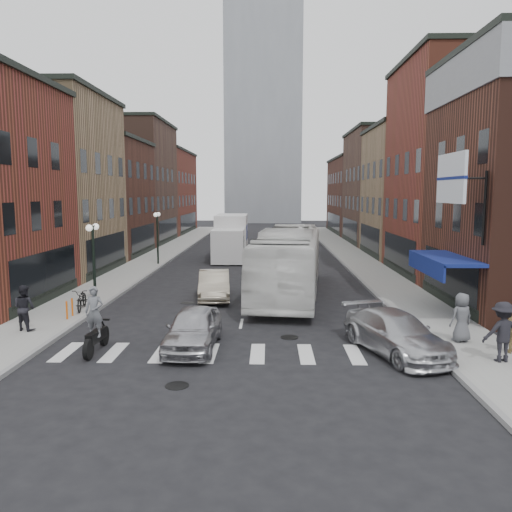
{
  "coord_description": "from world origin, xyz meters",
  "views": [
    {
      "loc": [
        1.19,
        -19.96,
        5.65
      ],
      "look_at": [
        0.53,
        4.88,
        2.46
      ],
      "focal_mm": 35.0,
      "sensor_mm": 36.0,
      "label": 1
    }
  ],
  "objects": [
    {
      "name": "bldg_left_mid_b",
      "position": [
        -14.99,
        24.0,
        5.15
      ],
      "size": [
        10.3,
        10.2,
        10.3
      ],
      "color": "#442218",
      "rests_on": "ground"
    },
    {
      "name": "ped_right_c",
      "position": [
        8.3,
        -1.84,
        1.06
      ],
      "size": [
        1.04,
        0.85,
        1.82
      ],
      "primitive_type": "imported",
      "rotation": [
        0.0,
        0.0,
        3.5
      ],
      "color": "#56585D",
      "rests_on": "sidewalk_right"
    },
    {
      "name": "awning_blue",
      "position": [
        8.93,
        2.5,
        2.63
      ],
      "size": [
        1.8,
        5.0,
        0.78
      ],
      "color": "navy",
      "rests_on": "ground"
    },
    {
      "name": "sedan_left_near",
      "position": [
        -1.55,
        -2.43,
        0.74
      ],
      "size": [
        1.89,
        4.41,
        1.48
      ],
      "primitive_type": "imported",
      "rotation": [
        0.0,
        0.0,
        -0.03
      ],
      "color": "#B5B4B9",
      "rests_on": "ground"
    },
    {
      "name": "streetlamp_near",
      "position": [
        -7.4,
        4.0,
        2.91
      ],
      "size": [
        0.32,
        1.22,
        4.11
      ],
      "color": "black",
      "rests_on": "ground"
    },
    {
      "name": "streetlamp_far",
      "position": [
        -7.4,
        18.0,
        2.91
      ],
      "size": [
        0.32,
        1.22,
        4.11
      ],
      "color": "black",
      "rests_on": "ground"
    },
    {
      "name": "ped_right_a",
      "position": [
        8.79,
        -4.0,
        1.14
      ],
      "size": [
        1.35,
        0.8,
        1.98
      ],
      "primitive_type": "imported",
      "rotation": [
        0.0,
        0.0,
        3.27
      ],
      "color": "black",
      "rests_on": "sidewalk_right"
    },
    {
      "name": "curb_car",
      "position": [
        5.66,
        -2.81,
        0.72
      ],
      "size": [
        3.55,
        5.36,
        1.44
      ],
      "primitive_type": "imported",
      "rotation": [
        0.0,
        0.0,
        0.34
      ],
      "color": "silver",
      "rests_on": "ground"
    },
    {
      "name": "distant_tower",
      "position": [
        0.0,
        78.0,
        25.0
      ],
      "size": [
        14.0,
        14.0,
        50.0
      ],
      "primitive_type": "cube",
      "color": "#9399A0",
      "rests_on": "ground"
    },
    {
      "name": "bldg_left_far_a",
      "position": [
        -14.99,
        35.0,
        6.65
      ],
      "size": [
        10.3,
        12.2,
        13.3
      ],
      "color": "#4A2F25",
      "rests_on": "ground"
    },
    {
      "name": "ped_left_solo",
      "position": [
        -8.57,
        -0.75,
        1.07
      ],
      "size": [
        1.01,
        0.78,
        1.84
      ],
      "primitive_type": "imported",
      "rotation": [
        0.0,
        0.0,
        2.81
      ],
      "color": "black",
      "rests_on": "sidewalk_left"
    },
    {
      "name": "curb_left",
      "position": [
        -7.0,
        22.0,
        0.0
      ],
      "size": [
        0.2,
        74.0,
        0.16
      ],
      "primitive_type": "cube",
      "color": "gray",
      "rests_on": "ground"
    },
    {
      "name": "bldg_right_mid_b",
      "position": [
        14.99,
        24.0,
        5.65
      ],
      "size": [
        10.3,
        10.2,
        11.3
      ],
      "color": "olive",
      "rests_on": "ground"
    },
    {
      "name": "motorcycle_rider",
      "position": [
        -4.92,
        -3.04,
        1.12
      ],
      "size": [
        0.68,
        2.35,
        2.39
      ],
      "rotation": [
        0.0,
        0.0,
        -0.07
      ],
      "color": "black",
      "rests_on": "ground"
    },
    {
      "name": "billboard_sign",
      "position": [
        8.59,
        0.5,
        6.13
      ],
      "size": [
        1.52,
        3.0,
        3.7
      ],
      "color": "black",
      "rests_on": "ground"
    },
    {
      "name": "bldg_right_far_a",
      "position": [
        14.99,
        35.0,
        6.15
      ],
      "size": [
        10.3,
        12.2,
        12.3
      ],
      "color": "#4A2F25",
      "rests_on": "ground"
    },
    {
      "name": "ground",
      "position": [
        0.0,
        0.0,
        0.0
      ],
      "size": [
        160.0,
        160.0,
        0.0
      ],
      "primitive_type": "plane",
      "color": "black",
      "rests_on": "ground"
    },
    {
      "name": "crosswalk_stripes",
      "position": [
        0.0,
        -3.0,
        0.0
      ],
      "size": [
        12.0,
        2.2,
        0.01
      ],
      "primitive_type": "cube",
      "color": "silver",
      "rests_on": "ground"
    },
    {
      "name": "bldg_left_mid_a",
      "position": [
        -14.99,
        14.0,
        6.15
      ],
      "size": [
        10.3,
        10.2,
        12.3
      ],
      "color": "olive",
      "rests_on": "ground"
    },
    {
      "name": "bldg_right_mid_a",
      "position": [
        15.0,
        14.0,
        7.15
      ],
      "size": [
        10.3,
        10.2,
        14.3
      ],
      "color": "brown",
      "rests_on": "ground"
    },
    {
      "name": "parked_bicycle",
      "position": [
        -7.6,
        2.78,
        0.66
      ],
      "size": [
        1.02,
        2.03,
        1.02
      ],
      "primitive_type": "imported",
      "rotation": [
        0.0,
        0.0,
        0.19
      ],
      "color": "black",
      "rests_on": "sidewalk_left"
    },
    {
      "name": "sidewalk_left",
      "position": [
        -8.5,
        22.0,
        0.07
      ],
      "size": [
        3.0,
        74.0,
        0.15
      ],
      "primitive_type": "cube",
      "color": "gray",
      "rests_on": "ground"
    },
    {
      "name": "sedan_left_far",
      "position": [
        -1.72,
        6.0,
        0.75
      ],
      "size": [
        2.04,
        4.68,
        1.5
      ],
      "primitive_type": "imported",
      "rotation": [
        0.0,
        0.0,
        0.1
      ],
      "color": "#C1B59D",
      "rests_on": "ground"
    },
    {
      "name": "bldg_left_far_b",
      "position": [
        -14.99,
        49.0,
        5.65
      ],
      "size": [
        10.3,
        16.2,
        11.3
      ],
      "color": "brown",
      "rests_on": "ground"
    },
    {
      "name": "bike_rack",
      "position": [
        -7.6,
        1.3,
        0.55
      ],
      "size": [
        0.08,
        0.68,
        0.8
      ],
      "color": "#D8590C",
      "rests_on": "sidewalk_left"
    },
    {
      "name": "transit_bus",
      "position": [
        2.27,
        7.22,
        1.84
      ],
      "size": [
        4.53,
        13.48,
        3.68
      ],
      "primitive_type": "imported",
      "rotation": [
        0.0,
        0.0,
        -0.11
      ],
      "color": "silver",
      "rests_on": "ground"
    },
    {
      "name": "curb_right",
      "position": [
        7.0,
        22.0,
        0.0
      ],
      "size": [
        0.2,
        74.0,
        0.16
      ],
      "primitive_type": "cube",
      "color": "gray",
      "rests_on": "ground"
    },
    {
      "name": "bldg_right_far_b",
      "position": [
        14.99,
        49.0,
        5.15
      ],
      "size": [
        10.3,
        16.2,
        10.3
      ],
      "color": "#442218",
      "rests_on": "ground"
    },
    {
      "name": "box_truck",
      "position": [
        -2.06,
        21.95,
        1.83
      ],
      "size": [
        2.69,
        8.55,
        3.71
      ],
      "rotation": [
        0.0,
        0.0,
        0.02
      ],
      "color": "silver",
      "rests_on": "ground"
    },
    {
      "name": "sidewalk_right",
      "position": [
        8.5,
        22.0,
        0.07
      ],
      "size": [
        3.0,
        74.0,
        0.15
      ],
      "primitive_type": "cube",
      "color": "gray",
      "rests_on": "ground"
    }
  ]
}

